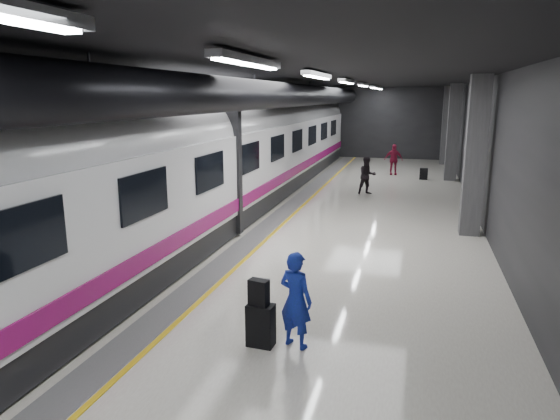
% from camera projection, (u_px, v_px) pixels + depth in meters
% --- Properties ---
extents(ground, '(40.00, 40.00, 0.00)m').
position_uv_depth(ground, '(301.00, 241.00, 13.82)').
color(ground, silver).
rests_on(ground, ground).
extents(platform_hall, '(10.02, 40.02, 4.51)m').
position_uv_depth(platform_hall, '(300.00, 110.00, 14.00)').
color(platform_hall, black).
rests_on(platform_hall, ground).
extents(train, '(3.05, 38.00, 4.05)m').
position_uv_depth(train, '(190.00, 162.00, 14.20)').
color(train, black).
rests_on(train, ground).
extents(traveler_main, '(0.67, 0.55, 1.57)m').
position_uv_depth(traveler_main, '(296.00, 300.00, 7.83)').
color(traveler_main, '#1821B4').
rests_on(traveler_main, ground).
extents(suitcase_main, '(0.44, 0.30, 0.70)m').
position_uv_depth(suitcase_main, '(261.00, 325.00, 7.93)').
color(suitcase_main, black).
rests_on(suitcase_main, ground).
extents(shoulder_bag, '(0.34, 0.23, 0.42)m').
position_uv_depth(shoulder_bag, '(259.00, 293.00, 7.80)').
color(shoulder_bag, black).
rests_on(shoulder_bag, suitcase_main).
extents(traveler_far_a, '(0.92, 0.84, 1.53)m').
position_uv_depth(traveler_far_a, '(367.00, 176.00, 20.28)').
color(traveler_far_a, black).
rests_on(traveler_far_a, ground).
extents(traveler_far_b, '(0.96, 0.51, 1.55)m').
position_uv_depth(traveler_far_b, '(393.00, 159.00, 25.37)').
color(traveler_far_b, maroon).
rests_on(traveler_far_b, ground).
extents(suitcase_far, '(0.38, 0.26, 0.54)m').
position_uv_depth(suitcase_far, '(424.00, 174.00, 23.98)').
color(suitcase_far, black).
rests_on(suitcase_far, ground).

